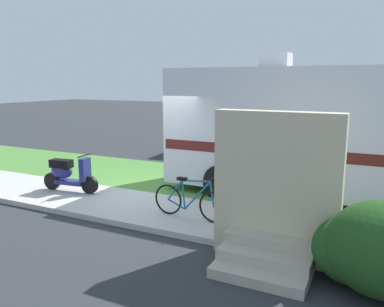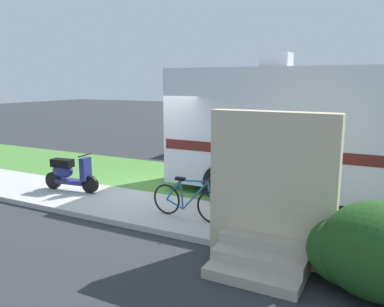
{
  "view_description": "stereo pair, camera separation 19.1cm",
  "coord_description": "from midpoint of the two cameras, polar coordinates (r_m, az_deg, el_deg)",
  "views": [
    {
      "loc": [
        5.23,
        -8.08,
        2.85
      ],
      "look_at": [
        1.08,
        0.3,
        1.1
      ],
      "focal_mm": 36.15,
      "sensor_mm": 36.0,
      "label": 1
    },
    {
      "loc": [
        5.4,
        -7.99,
        2.85
      ],
      "look_at": [
        1.08,
        0.3,
        1.1
      ],
      "focal_mm": 36.15,
      "sensor_mm": 36.0,
      "label": 2
    }
  ],
  "objects": [
    {
      "name": "motorhome_rv",
      "position": [
        9.67,
        19.2,
        3.48
      ],
      "size": [
        7.12,
        2.61,
        3.67
      ],
      "color": "silver",
      "rests_on": "ground"
    },
    {
      "name": "porch_steps",
      "position": [
        6.23,
        12.18,
        -7.22
      ],
      "size": [
        2.0,
        1.26,
        2.4
      ],
      "color": "#B2A893",
      "rests_on": "ground"
    },
    {
      "name": "bottle_green",
      "position": [
        7.19,
        14.91,
        -11.03
      ],
      "size": [
        0.07,
        0.07,
        0.29
      ],
      "color": "#B2B2B7",
      "rests_on": "ground"
    },
    {
      "name": "scooter",
      "position": [
        10.19,
        -17.19,
        -2.75
      ],
      "size": [
        1.56,
        0.52,
        0.97
      ],
      "color": "black",
      "rests_on": "ground"
    },
    {
      "name": "ground_plane",
      "position": [
        10.04,
        -5.77,
        -5.93
      ],
      "size": [
        80.0,
        80.0,
        0.0
      ],
      "primitive_type": "plane",
      "color": "#2D3033"
    },
    {
      "name": "bush_by_porch",
      "position": [
        5.8,
        26.52,
        -13.27
      ],
      "size": [
        1.83,
        1.37,
        1.29
      ],
      "color": "#1E4719",
      "rests_on": "ground"
    },
    {
      "name": "bicycle",
      "position": [
        7.81,
        0.16,
        -7.01
      ],
      "size": [
        1.69,
        0.52,
        0.87
      ],
      "color": "black",
      "rests_on": "ground"
    },
    {
      "name": "sidewalk",
      "position": [
        9.09,
        -9.95,
        -7.42
      ],
      "size": [
        24.0,
        2.0,
        0.12
      ],
      "color": "beige",
      "rests_on": "ground"
    },
    {
      "name": "pickup_truck_far",
      "position": [
        18.28,
        13.92,
        4.32
      ],
      "size": [
        5.43,
        2.52,
        1.77
      ],
      "color": "maroon",
      "rests_on": "ground"
    },
    {
      "name": "grass_strip",
      "position": [
        11.27,
        -1.59,
        -3.84
      ],
      "size": [
        24.0,
        3.4,
        0.08
      ],
      "color": "#4C8438",
      "rests_on": "ground"
    },
    {
      "name": "pickup_truck_near",
      "position": [
        14.64,
        10.22,
        2.92
      ],
      "size": [
        5.33,
        2.35,
        1.74
      ],
      "color": "#1E2328",
      "rests_on": "ground"
    }
  ]
}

